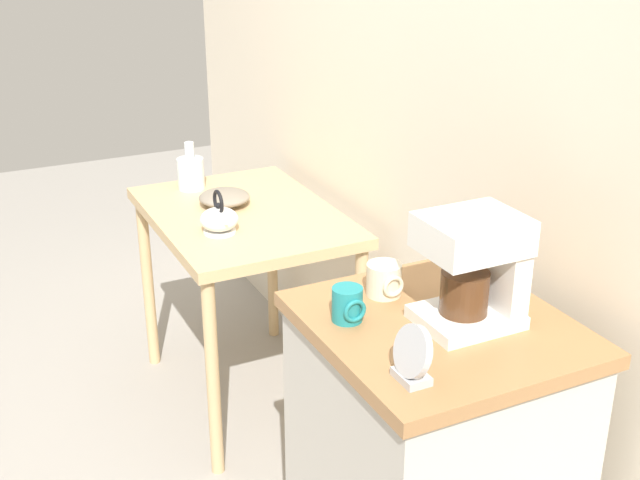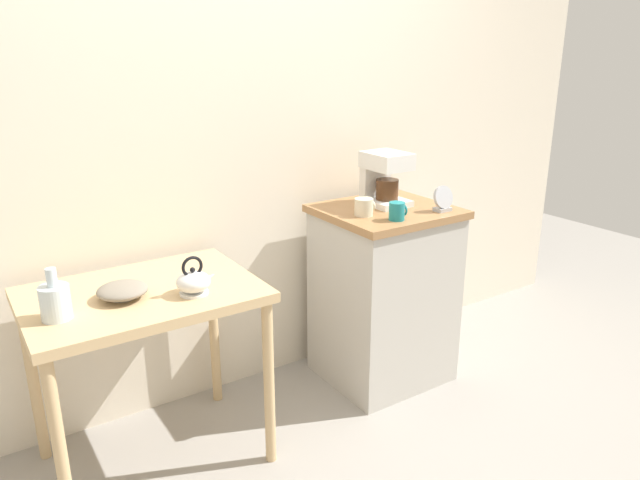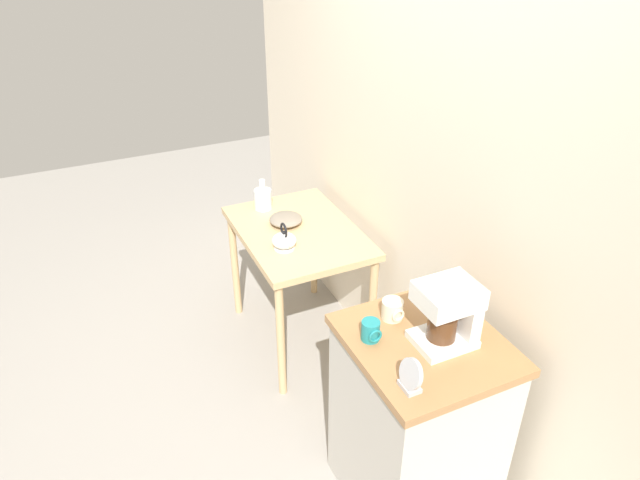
{
  "view_description": "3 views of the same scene",
  "coord_description": "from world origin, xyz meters",
  "views": [
    {
      "loc": [
        1.95,
        -0.93,
        1.82
      ],
      "look_at": [
        0.07,
        -0.01,
        0.93
      ],
      "focal_mm": 46.5,
      "sensor_mm": 36.0,
      "label": 1
    },
    {
      "loc": [
        -1.24,
        -2.08,
        1.65
      ],
      "look_at": [
        0.14,
        -0.0,
        0.84
      ],
      "focal_mm": 33.22,
      "sensor_mm": 36.0,
      "label": 2
    },
    {
      "loc": [
        1.94,
        -1.02,
        2.37
      ],
      "look_at": [
        -0.26,
        -0.01,
        0.92
      ],
      "focal_mm": 32.64,
      "sensor_mm": 36.0,
      "label": 3
    }
  ],
  "objects": [
    {
      "name": "back_wall",
      "position": [
        0.1,
        0.46,
        1.4
      ],
      "size": [
        4.4,
        0.1,
        2.8
      ],
      "primitive_type": "cube",
      "color": "beige",
      "rests_on": "ground_plane"
    },
    {
      "name": "glass_carafe_vase",
      "position": [
        -0.97,
        -0.05,
        0.83
      ],
      "size": [
        0.1,
        0.1,
        0.18
      ],
      "color": "silver",
      "rests_on": "wooden_table"
    },
    {
      "name": "bowl_stoneware",
      "position": [
        -0.73,
        0.0,
        0.8
      ],
      "size": [
        0.18,
        0.18,
        0.06
      ],
      "color": "gray",
      "rests_on": "wooden_table"
    },
    {
      "name": "coffee_maker",
      "position": [
        0.6,
        0.13,
        1.05
      ],
      "size": [
        0.18,
        0.22,
        0.26
      ],
      "color": "white",
      "rests_on": "kitchen_counter"
    },
    {
      "name": "teakettle",
      "position": [
        -0.5,
        -0.1,
        0.81
      ],
      "size": [
        0.16,
        0.13,
        0.15
      ],
      "color": "white",
      "rests_on": "wooden_table"
    },
    {
      "name": "wooden_table",
      "position": [
        -0.65,
        0.04,
        0.67
      ],
      "size": [
        0.87,
        0.62,
        0.76
      ],
      "color": "tan",
      "rests_on": "ground_plane"
    },
    {
      "name": "mug_dark_teal",
      "position": [
        0.47,
        -0.13,
        0.95
      ],
      "size": [
        0.08,
        0.07,
        0.08
      ],
      "color": "teal",
      "rests_on": "kitchen_counter"
    },
    {
      "name": "kitchen_counter",
      "position": [
        0.56,
        0.06,
        0.46
      ],
      "size": [
        0.61,
        0.57,
        0.91
      ],
      "color": "#BCB7AD",
      "rests_on": "ground_plane"
    },
    {
      "name": "table_clock",
      "position": [
        0.75,
        -0.13,
        0.96
      ],
      "size": [
        0.11,
        0.06,
        0.12
      ],
      "color": "#B2B5BA",
      "rests_on": "kitchen_counter"
    },
    {
      "name": "mug_small_cream",
      "position": [
        0.39,
        0.01,
        0.95
      ],
      "size": [
        0.09,
        0.09,
        0.08
      ],
      "color": "beige",
      "rests_on": "kitchen_counter"
    }
  ]
}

